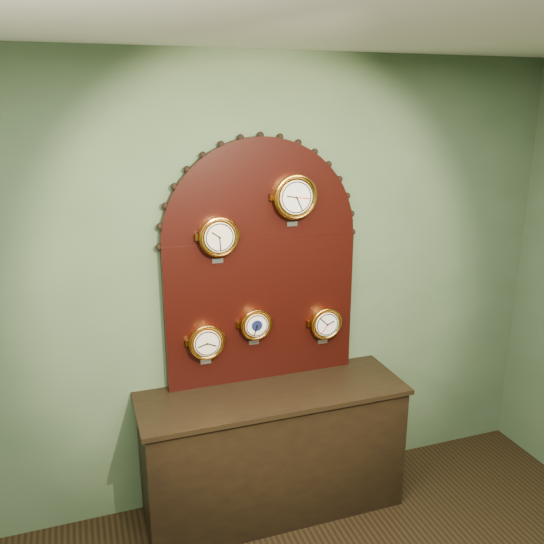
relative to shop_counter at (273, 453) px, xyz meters
name	(u,v)px	position (x,y,z in m)	size (l,w,h in m)	color
wall_back	(259,289)	(0.00, 0.27, 1.00)	(4.00, 4.00, 0.00)	#465D3F
shop_counter	(273,453)	(0.00, 0.00, 0.00)	(1.60, 0.50, 0.80)	black
display_board	(261,256)	(0.00, 0.22, 1.23)	(1.26, 0.06, 1.53)	black
roman_clock	(218,236)	(-0.28, 0.15, 1.38)	(0.23, 0.08, 0.28)	orange
arabic_clock	(295,197)	(0.19, 0.15, 1.58)	(0.27, 0.08, 0.32)	orange
hygrometer	(206,341)	(-0.37, 0.15, 0.75)	(0.22, 0.08, 0.27)	orange
barometer	(255,324)	(-0.06, 0.15, 0.82)	(0.20, 0.08, 0.25)	orange
tide_clock	(325,323)	(0.40, 0.15, 0.77)	(0.21, 0.08, 0.26)	orange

